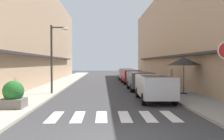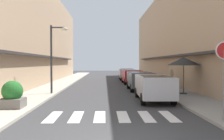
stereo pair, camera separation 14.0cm
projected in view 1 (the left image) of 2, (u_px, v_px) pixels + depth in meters
name	position (u px, v px, depth m)	size (l,w,h in m)	color
ground_plane	(107.00, 86.00, 24.06)	(94.86, 94.86, 0.00)	#38383A
sidewalk_left	(57.00, 85.00, 23.88)	(2.45, 60.36, 0.12)	#ADA899
sidewalk_right	(157.00, 85.00, 24.23)	(2.45, 60.36, 0.12)	gray
building_row_left	(21.00, 33.00, 24.75)	(5.50, 40.80, 10.29)	tan
building_row_right	(190.00, 35.00, 25.38)	(5.50, 40.80, 10.13)	tan
crosswalk	(113.00, 116.00, 10.16)	(5.20, 2.20, 0.01)	silver
parked_car_near	(154.00, 85.00, 14.27)	(1.92, 4.45, 1.47)	silver
parked_car_mid	(140.00, 79.00, 19.88)	(1.82, 4.03, 1.47)	#4C5156
parked_car_far	(131.00, 75.00, 26.38)	(1.89, 4.21, 1.47)	maroon
parked_car_distant	(126.00, 73.00, 32.40)	(1.88, 4.40, 1.47)	silver
street_lamp	(55.00, 51.00, 16.91)	(1.19, 0.28, 4.64)	#38383D
cafe_umbrella	(184.00, 61.00, 16.72)	(2.22, 2.22, 2.47)	#262626
planter_corner	(13.00, 95.00, 11.47)	(1.03, 1.03, 1.26)	slate
planter_midblock	(170.00, 83.00, 19.37)	(0.77, 0.77, 1.07)	slate
pedestrian_walking_near	(171.00, 77.00, 21.04)	(0.34, 0.34, 1.63)	#282B33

